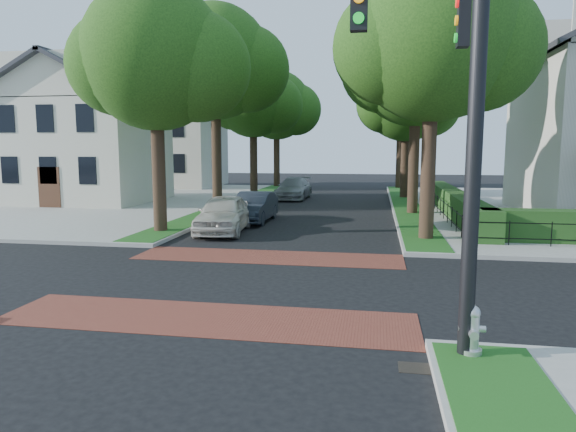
% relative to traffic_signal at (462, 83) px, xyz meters
% --- Properties ---
extents(ground, '(120.00, 120.00, 0.00)m').
position_rel_traffic_signal_xyz_m(ground, '(-4.89, 4.41, -4.71)').
color(ground, black).
rests_on(ground, ground).
extents(sidewalk_nw, '(30.00, 30.00, 0.15)m').
position_rel_traffic_signal_xyz_m(sidewalk_nw, '(-24.39, 23.41, -4.63)').
color(sidewalk_nw, gray).
rests_on(sidewalk_nw, ground).
extents(crosswalk_far, '(9.00, 2.20, 0.01)m').
position_rel_traffic_signal_xyz_m(crosswalk_far, '(-4.89, 7.61, -4.70)').
color(crosswalk_far, brown).
rests_on(crosswalk_far, ground).
extents(crosswalk_near, '(9.00, 2.20, 0.01)m').
position_rel_traffic_signal_xyz_m(crosswalk_near, '(-4.89, 1.21, -4.70)').
color(crosswalk_near, brown).
rests_on(crosswalk_near, ground).
extents(storm_drain, '(0.65, 0.45, 0.01)m').
position_rel_traffic_signal_xyz_m(storm_drain, '(-0.59, -0.59, -4.70)').
color(storm_drain, black).
rests_on(storm_drain, ground).
extents(grass_strip_ne, '(1.60, 29.80, 0.02)m').
position_rel_traffic_signal_xyz_m(grass_strip_ne, '(0.51, 23.51, -4.55)').
color(grass_strip_ne, '#1D4C15').
rests_on(grass_strip_ne, sidewalk_ne).
extents(grass_strip_nw, '(1.60, 29.80, 0.02)m').
position_rel_traffic_signal_xyz_m(grass_strip_nw, '(-10.29, 23.51, -4.55)').
color(grass_strip_nw, '#1D4C15').
rests_on(grass_strip_nw, sidewalk_nw).
extents(tree_right_near, '(7.75, 6.67, 10.66)m').
position_rel_traffic_signal_xyz_m(tree_right_near, '(0.72, 11.65, 2.92)').
color(tree_right_near, black).
rests_on(tree_right_near, sidewalk_ne).
extents(tree_right_mid, '(8.25, 7.09, 11.22)m').
position_rel_traffic_signal_xyz_m(tree_right_mid, '(0.72, 19.66, 3.28)').
color(tree_right_mid, black).
rests_on(tree_right_mid, sidewalk_ne).
extents(tree_right_far, '(7.25, 6.23, 9.74)m').
position_rel_traffic_signal_xyz_m(tree_right_far, '(0.71, 28.64, 2.20)').
color(tree_right_far, black).
rests_on(tree_right_far, sidewalk_ne).
extents(tree_right_back, '(7.50, 6.45, 10.20)m').
position_rel_traffic_signal_xyz_m(tree_right_back, '(0.72, 37.64, 2.56)').
color(tree_right_back, black).
rests_on(tree_right_back, sidewalk_ne).
extents(tree_left_near, '(7.50, 6.45, 10.20)m').
position_rel_traffic_signal_xyz_m(tree_left_near, '(-10.28, 11.64, 2.56)').
color(tree_left_near, black).
rests_on(tree_left_near, sidewalk_nw).
extents(tree_left_mid, '(8.00, 6.88, 11.48)m').
position_rel_traffic_signal_xyz_m(tree_left_mid, '(-10.28, 19.66, 3.64)').
color(tree_left_mid, black).
rests_on(tree_left_mid, sidewalk_nw).
extents(tree_left_far, '(7.00, 6.02, 9.86)m').
position_rel_traffic_signal_xyz_m(tree_left_far, '(-10.29, 28.63, 2.41)').
color(tree_left_far, black).
rests_on(tree_left_far, sidewalk_nw).
extents(tree_left_back, '(7.75, 6.66, 10.44)m').
position_rel_traffic_signal_xyz_m(tree_left_back, '(-10.28, 37.65, 2.70)').
color(tree_left_back, black).
rests_on(tree_left_back, sidewalk_nw).
extents(hedge_main_road, '(1.00, 18.00, 1.20)m').
position_rel_traffic_signal_xyz_m(hedge_main_road, '(2.81, 19.41, -3.96)').
color(hedge_main_road, '#1C4718').
rests_on(hedge_main_road, sidewalk_ne).
extents(fence_main_road, '(0.06, 18.00, 0.90)m').
position_rel_traffic_signal_xyz_m(fence_main_road, '(2.01, 19.41, -4.11)').
color(fence_main_road, black).
rests_on(fence_main_road, sidewalk_ne).
extents(house_left_near, '(10.00, 9.00, 10.14)m').
position_rel_traffic_signal_xyz_m(house_left_near, '(-20.38, 22.41, 0.33)').
color(house_left_near, beige).
rests_on(house_left_near, sidewalk_nw).
extents(house_left_far, '(10.00, 9.00, 10.14)m').
position_rel_traffic_signal_xyz_m(house_left_far, '(-20.38, 36.41, 0.33)').
color(house_left_far, beige).
rests_on(house_left_far, sidewalk_nw).
extents(traffic_signal, '(2.17, 2.00, 8.00)m').
position_rel_traffic_signal_xyz_m(traffic_signal, '(0.00, 0.00, 0.00)').
color(traffic_signal, black).
rests_on(traffic_signal, sidewalk_se).
extents(parked_car_front, '(2.37, 4.98, 1.64)m').
position_rel_traffic_signal_xyz_m(parked_car_front, '(-7.84, 12.26, -3.89)').
color(parked_car_front, silver).
rests_on(parked_car_front, ground).
extents(parked_car_middle, '(1.63, 4.53, 1.49)m').
position_rel_traffic_signal_xyz_m(parked_car_middle, '(-7.30, 15.63, -3.96)').
color(parked_car_middle, '#1E252D').
rests_on(parked_car_middle, ground).
extents(parked_car_rear, '(2.22, 5.23, 1.50)m').
position_rel_traffic_signal_xyz_m(parked_car_rear, '(-7.19, 27.33, -3.96)').
color(parked_car_rear, gray).
rests_on(parked_car_rear, ground).
extents(fire_hydrant, '(0.47, 0.47, 0.89)m').
position_rel_traffic_signal_xyz_m(fire_hydrant, '(0.31, -0.19, -4.13)').
color(fire_hydrant, silver).
rests_on(fire_hydrant, sidewalk_se).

